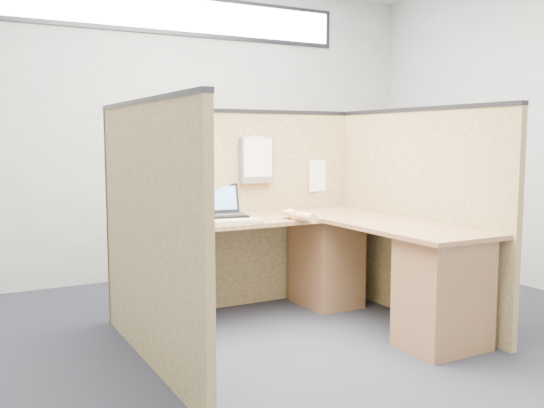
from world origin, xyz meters
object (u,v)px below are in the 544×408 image
keyboard (233,222)px  mouse (290,216)px  l_desk (307,270)px  laptop (220,208)px

keyboard → mouse: size_ratio=4.00×
l_desk → keyboard: (-0.48, 0.19, 0.35)m
laptop → mouse: laptop is taller
mouse → laptop: bearing=135.3°
laptop → keyboard: (-0.09, -0.41, -0.04)m
laptop → mouse: (0.38, -0.38, -0.04)m
laptop → mouse: size_ratio=3.34×
keyboard → l_desk: bearing=-11.9°
laptop → keyboard: size_ratio=0.84×
laptop → keyboard: bearing=-94.4°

